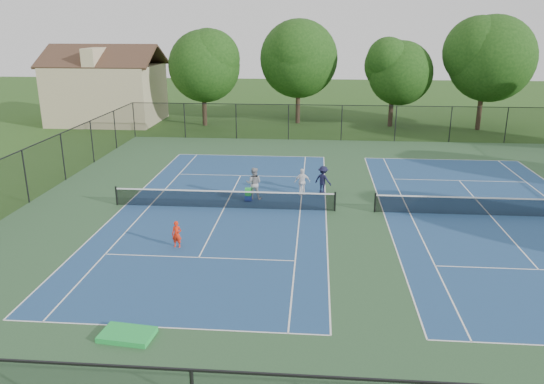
# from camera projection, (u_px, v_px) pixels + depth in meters

# --- Properties ---
(ground) EXTENTS (140.00, 140.00, 0.00)m
(ground) POSITION_uv_depth(u_px,v_px,m) (355.00, 212.00, 28.11)
(ground) COLOR #234716
(ground) RESTS_ON ground
(court_pad) EXTENTS (36.00, 36.00, 0.01)m
(court_pad) POSITION_uv_depth(u_px,v_px,m) (355.00, 212.00, 28.11)
(court_pad) COLOR #2B4D2F
(court_pad) RESTS_ON ground
(tennis_court_left) EXTENTS (12.00, 23.83, 1.07)m
(tennis_court_left) POSITION_uv_depth(u_px,v_px,m) (224.00, 206.00, 28.64)
(tennis_court_left) COLOR navy
(tennis_court_left) RESTS_ON ground
(tennis_court_right) EXTENTS (12.00, 23.83, 1.07)m
(tennis_court_right) POSITION_uv_depth(u_px,v_px,m) (490.00, 214.00, 27.52)
(tennis_court_right) COLOR navy
(tennis_court_right) RESTS_ON ground
(perimeter_fence) EXTENTS (36.08, 36.08, 3.02)m
(perimeter_fence) POSITION_uv_depth(u_px,v_px,m) (356.00, 183.00, 27.62)
(perimeter_fence) COLOR black
(perimeter_fence) RESTS_ON ground
(tree_back_a) EXTENTS (6.80, 6.80, 9.15)m
(tree_back_a) POSITION_uv_depth(u_px,v_px,m) (203.00, 62.00, 50.09)
(tree_back_a) COLOR #2D2116
(tree_back_a) RESTS_ON ground
(tree_back_b) EXTENTS (7.60, 7.60, 10.03)m
(tree_back_b) POSITION_uv_depth(u_px,v_px,m) (299.00, 55.00, 51.11)
(tree_back_b) COLOR #2D2116
(tree_back_b) RESTS_ON ground
(tree_back_c) EXTENTS (6.00, 6.00, 8.40)m
(tree_back_c) POSITION_uv_depth(u_px,v_px,m) (394.00, 69.00, 49.78)
(tree_back_c) COLOR #2D2116
(tree_back_c) RESTS_ON ground
(tree_back_d) EXTENTS (7.80, 7.80, 10.37)m
(tree_back_d) POSITION_uv_depth(u_px,v_px,m) (486.00, 55.00, 47.79)
(tree_back_d) COLOR #2D2116
(tree_back_d) RESTS_ON ground
(clapboard_house) EXTENTS (10.80, 8.10, 7.65)m
(clapboard_house) POSITION_uv_depth(u_px,v_px,m) (107.00, 91.00, 52.73)
(clapboard_house) COLOR tan
(clapboard_house) RESTS_ON ground
(child_player) EXTENTS (0.47, 0.33, 1.22)m
(child_player) POSITION_uv_depth(u_px,v_px,m) (177.00, 234.00, 23.48)
(child_player) COLOR red
(child_player) RESTS_ON ground
(instructor) EXTENTS (0.92, 0.74, 1.84)m
(instructor) POSITION_uv_depth(u_px,v_px,m) (254.00, 183.00, 29.90)
(instructor) COLOR #9B9B9D
(instructor) RESTS_ON ground
(bystander_a) EXTENTS (0.99, 0.58, 1.58)m
(bystander_a) POSITION_uv_depth(u_px,v_px,m) (302.00, 182.00, 30.61)
(bystander_a) COLOR white
(bystander_a) RESTS_ON ground
(bystander_b) EXTENTS (1.22, 1.08, 1.64)m
(bystander_b) POSITION_uv_depth(u_px,v_px,m) (323.00, 180.00, 30.95)
(bystander_b) COLOR black
(bystander_b) RESTS_ON ground
(ball_crate) EXTENTS (0.41, 0.34, 0.33)m
(ball_crate) POSITION_uv_depth(u_px,v_px,m) (248.00, 198.00, 29.76)
(ball_crate) COLOR #16309A
(ball_crate) RESTS_ON ground
(ball_hopper) EXTENTS (0.37, 0.31, 0.42)m
(ball_hopper) POSITION_uv_depth(u_px,v_px,m) (248.00, 192.00, 29.65)
(ball_hopper) COLOR green
(ball_hopper) RESTS_ON ball_crate
(green_tarp) EXTENTS (1.77, 1.21, 0.18)m
(green_tarp) POSITION_uv_depth(u_px,v_px,m) (127.00, 335.00, 16.83)
(green_tarp) COLOR green
(green_tarp) RESTS_ON ground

